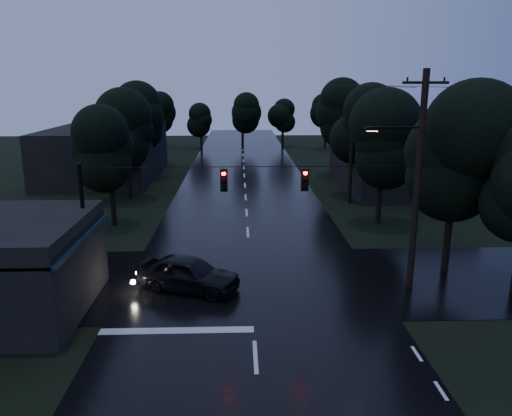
{
  "coord_description": "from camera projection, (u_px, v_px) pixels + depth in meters",
  "views": [
    {
      "loc": [
        -0.51,
        -10.74,
        9.44
      ],
      "look_at": [
        0.34,
        14.31,
        3.08
      ],
      "focal_mm": 35.0,
      "sensor_mm": 36.0,
      "label": 1
    }
  ],
  "objects": [
    {
      "name": "building_far_left",
      "position": [
        106.0,
        152.0,
        50.41
      ],
      "size": [
        10.0,
        16.0,
        5.0
      ],
      "primitive_type": "cube",
      "color": "black",
      "rests_on": "ground"
    },
    {
      "name": "tree_right_b",
      "position": [
        363.0,
        125.0,
        40.64
      ],
      "size": [
        4.48,
        4.48,
        9.44
      ],
      "color": "black",
      "rests_on": "ground"
    },
    {
      "name": "main_road",
      "position": [
        246.0,
        198.0,
        41.8
      ],
      "size": [
        12.0,
        120.0,
        0.02
      ],
      "primitive_type": "cube",
      "color": "black",
      "rests_on": "ground"
    },
    {
      "name": "tree_corner_near",
      "position": [
        456.0,
        155.0,
        24.19
      ],
      "size": [
        4.48,
        4.48,
        9.44
      ],
      "color": "black",
      "rests_on": "ground"
    },
    {
      "name": "building_far_right",
      "position": [
        398.0,
        163.0,
        45.6
      ],
      "size": [
        10.0,
        14.0,
        4.4
      ],
      "primitive_type": "cube",
      "color": "black",
      "rests_on": "ground"
    },
    {
      "name": "car",
      "position": [
        188.0,
        273.0,
        23.09
      ],
      "size": [
        5.18,
        3.48,
        1.64
      ],
      "primitive_type": "imported",
      "rotation": [
        0.0,
        0.0,
        1.22
      ],
      "color": "black",
      "rests_on": "ground"
    },
    {
      "name": "cross_street",
      "position": [
        251.0,
        281.0,
        24.37
      ],
      "size": [
        60.0,
        9.0,
        0.02
      ],
      "primitive_type": "cube",
      "color": "black",
      "rests_on": "ground"
    },
    {
      "name": "tree_left_b",
      "position": [
        126.0,
        131.0,
        40.1
      ],
      "size": [
        4.2,
        4.2,
        8.85
      ],
      "color": "black",
      "rests_on": "ground"
    },
    {
      "name": "utility_pole_far",
      "position": [
        351.0,
        155.0,
        39.18
      ],
      "size": [
        2.0,
        0.3,
        7.5
      ],
      "color": "black",
      "rests_on": "ground"
    },
    {
      "name": "span_signals",
      "position": [
        263.0,
        179.0,
        22.12
      ],
      "size": [
        15.0,
        0.37,
        1.12
      ],
      "color": "black",
      "rests_on": "ground"
    },
    {
      "name": "utility_pole_main",
      "position": [
        416.0,
        178.0,
        22.35
      ],
      "size": [
        3.5,
        0.3,
        10.0
      ],
      "color": "black",
      "rests_on": "ground"
    },
    {
      "name": "tree_right_c",
      "position": [
        345.0,
        113.0,
        50.26
      ],
      "size": [
        4.76,
        4.76,
        10.03
      ],
      "color": "black",
      "rests_on": "ground"
    },
    {
      "name": "tree_left_a",
      "position": [
        109.0,
        148.0,
        32.47
      ],
      "size": [
        3.92,
        3.92,
        8.26
      ],
      "color": "black",
      "rests_on": "ground"
    },
    {
      "name": "tree_left_c",
      "position": [
        142.0,
        117.0,
        49.68
      ],
      "size": [
        4.48,
        4.48,
        9.44
      ],
      "color": "black",
      "rests_on": "ground"
    },
    {
      "name": "tree_right_a",
      "position": [
        383.0,
        141.0,
        32.97
      ],
      "size": [
        4.2,
        4.2,
        8.85
      ],
      "color": "black",
      "rests_on": "ground"
    },
    {
      "name": "anchor_pole_left",
      "position": [
        85.0,
        229.0,
        22.41
      ],
      "size": [
        0.18,
        0.18,
        6.0
      ],
      "primitive_type": "cylinder",
      "color": "black",
      "rests_on": "ground"
    }
  ]
}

